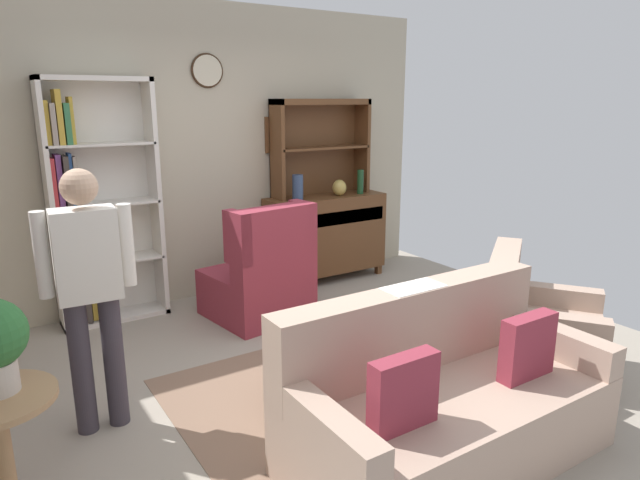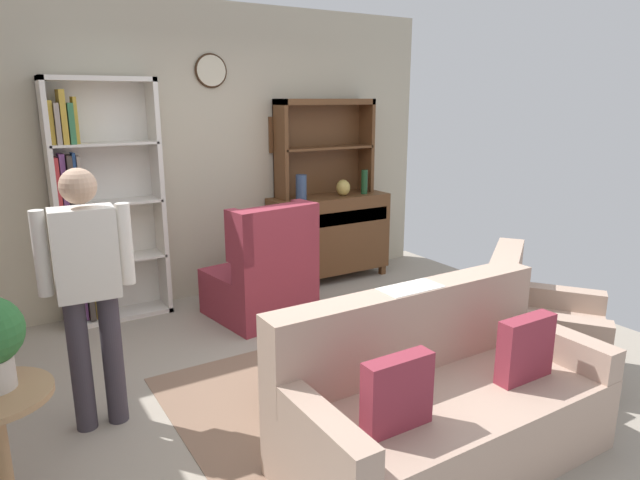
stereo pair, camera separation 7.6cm
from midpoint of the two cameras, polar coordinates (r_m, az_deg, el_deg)
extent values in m
cube|color=#9E9384|center=(4.08, 0.84, -13.97)|extent=(5.40, 4.60, 0.02)
cube|color=#BCB299|center=(5.53, -11.18, 8.62)|extent=(5.00, 0.06, 2.80)
cylinder|color=beige|center=(5.50, -10.72, 16.69)|extent=(0.28, 0.03, 0.28)
torus|color=#382314|center=(5.50, -10.72, 16.69)|extent=(0.31, 0.02, 0.31)
cube|color=brown|center=(5.80, -3.60, 10.74)|extent=(0.28, 0.03, 0.36)
cube|color=#846651|center=(3.96, 5.78, -14.75)|extent=(2.59, 1.86, 0.01)
cube|color=silver|center=(5.06, -25.17, 3.01)|extent=(0.04, 0.30, 2.10)
cube|color=silver|center=(5.22, -15.80, 4.15)|extent=(0.04, 0.30, 2.10)
cube|color=silver|center=(5.05, -21.46, 15.14)|extent=(0.90, 0.30, 0.04)
cube|color=silver|center=(5.40, -19.46, -7.20)|extent=(0.90, 0.30, 0.04)
cube|color=silver|center=(5.26, -20.74, 3.83)|extent=(0.90, 0.01, 2.10)
cube|color=silver|center=(5.24, -19.94, -1.83)|extent=(0.86, 0.30, 0.02)
cube|color=#CC7233|center=(5.24, -23.86, -5.39)|extent=(0.03, 0.21, 0.44)
cube|color=#723F7F|center=(5.25, -23.38, -5.48)|extent=(0.04, 0.16, 0.40)
cube|color=#337247|center=(5.26, -22.89, -5.75)|extent=(0.02, 0.13, 0.34)
cube|color=#723F7F|center=(5.26, -22.60, -5.45)|extent=(0.02, 0.11, 0.39)
cube|color=#3F3833|center=(5.28, -22.11, -5.91)|extent=(0.04, 0.22, 0.29)
cube|color=gold|center=(5.28, -21.56, -5.63)|extent=(0.04, 0.15, 0.33)
cube|color=gray|center=(5.27, -21.17, -4.99)|extent=(0.03, 0.23, 0.44)
cube|color=#3F3833|center=(5.28, -20.80, -4.91)|extent=(0.03, 0.17, 0.44)
cube|color=silver|center=(5.13, -20.42, 3.60)|extent=(0.86, 0.30, 0.02)
cube|color=#284C8C|center=(5.11, -24.34, -0.34)|extent=(0.04, 0.20, 0.38)
cube|color=#B22D33|center=(5.12, -23.76, -0.59)|extent=(0.03, 0.20, 0.32)
cube|color=#337247|center=(5.12, -23.28, -0.30)|extent=(0.04, 0.14, 0.36)
cube|color=#CC7233|center=(5.12, -22.81, 0.07)|extent=(0.04, 0.13, 0.42)
cube|color=gray|center=(5.13, -22.33, 0.10)|extent=(0.04, 0.16, 0.41)
cube|color=gold|center=(5.13, -21.89, 0.32)|extent=(0.03, 0.21, 0.44)
cube|color=silver|center=(5.06, -20.92, 9.22)|extent=(0.86, 0.30, 0.02)
cube|color=#B22D33|center=(5.01, -24.98, 5.40)|extent=(0.03, 0.21, 0.40)
cube|color=#723F7F|center=(5.02, -24.46, 5.61)|extent=(0.04, 0.17, 0.43)
cube|color=#3F3833|center=(5.03, -23.88, 5.60)|extent=(0.04, 0.24, 0.42)
cube|color=#284C8C|center=(5.03, -23.42, 5.75)|extent=(0.02, 0.12, 0.43)
cube|color=gray|center=(5.04, -23.05, 5.64)|extent=(0.03, 0.15, 0.41)
cube|color=gold|center=(4.97, -25.54, 10.81)|extent=(0.04, 0.16, 0.35)
cube|color=gray|center=(4.98, -25.02, 10.75)|extent=(0.04, 0.23, 0.33)
cube|color=gold|center=(4.98, -24.52, 11.40)|extent=(0.04, 0.22, 0.43)
cube|color=#337247|center=(4.99, -23.84, 10.87)|extent=(0.04, 0.21, 0.32)
cube|color=gold|center=(5.00, -23.42, 11.19)|extent=(0.03, 0.16, 0.37)
cube|color=brown|center=(6.00, 1.31, 0.69)|extent=(1.30, 0.45, 0.82)
cube|color=brown|center=(5.69, -2.85, -4.93)|extent=(0.06, 0.06, 0.10)
cube|color=brown|center=(6.32, 6.72, -3.02)|extent=(0.06, 0.06, 0.10)
cube|color=brown|center=(5.98, -4.47, -3.98)|extent=(0.06, 0.06, 0.10)
cube|color=brown|center=(6.59, 4.84, -2.25)|extent=(0.06, 0.06, 0.10)
cube|color=#492C18|center=(5.77, 2.51, 2.22)|extent=(1.20, 0.01, 0.14)
cube|color=brown|center=(5.65, -3.66, 9.18)|extent=(0.04, 0.26, 1.00)
cube|color=brown|center=(6.22, 5.11, 9.62)|extent=(0.04, 0.26, 1.00)
cube|color=brown|center=(5.90, 0.95, 13.99)|extent=(1.10, 0.26, 0.06)
cube|color=brown|center=(5.92, 0.93, 9.44)|extent=(1.06, 0.26, 0.02)
cube|color=brown|center=(6.02, 0.29, 9.52)|extent=(1.10, 0.01, 1.00)
cylinder|color=#33476B|center=(5.62, -1.56, 5.39)|extent=(0.11, 0.11, 0.26)
ellipsoid|color=tan|center=(5.92, 2.75, 5.37)|extent=(0.15, 0.15, 0.17)
cylinder|color=#194223|center=(6.04, 4.93, 5.96)|extent=(0.07, 0.07, 0.26)
cube|color=tan|center=(3.24, 13.42, -18.05)|extent=(1.80, 0.86, 0.42)
cube|color=tan|center=(3.24, 9.78, -8.88)|extent=(1.80, 0.21, 0.48)
cube|color=tan|center=(2.75, 0.23, -21.91)|extent=(0.14, 0.85, 0.60)
cube|color=tan|center=(3.77, 22.66, -12.38)|extent=(0.14, 0.85, 0.60)
cube|color=maroon|center=(2.70, 8.76, -15.27)|extent=(0.36, 0.10, 0.36)
cube|color=maroon|center=(3.30, 20.94, -10.35)|extent=(0.36, 0.10, 0.36)
cube|color=white|center=(3.15, 9.96, -4.83)|extent=(0.36, 0.18, 0.00)
cube|color=tan|center=(4.38, 22.45, -10.02)|extent=(1.06, 1.07, 0.40)
cube|color=tan|center=(4.23, 18.95, -4.16)|extent=(0.71, 0.58, 0.48)
cube|color=tan|center=(4.07, 22.48, -10.75)|extent=(0.57, 0.72, 0.55)
cube|color=tan|center=(4.63, 22.59, -7.68)|extent=(0.57, 0.72, 0.55)
cube|color=maroon|center=(5.10, -5.91, -5.41)|extent=(0.88, 0.90, 0.42)
cube|color=maroon|center=(4.71, -4.03, -0.35)|extent=(0.80, 0.31, 0.63)
cube|color=maroon|center=(4.91, -1.11, 1.45)|extent=(0.14, 0.29, 0.44)
cube|color=maroon|center=(4.53, -7.83, 0.21)|extent=(0.14, 0.29, 0.44)
cylinder|color=#A87F56|center=(3.11, -29.22, -19.05)|extent=(0.08, 0.08, 0.62)
cylinder|color=#38333D|center=(3.60, -22.77, -11.76)|extent=(0.13, 0.13, 0.82)
cylinder|color=#38333D|center=(3.61, -19.88, -11.37)|extent=(0.13, 0.13, 0.82)
cube|color=silver|center=(3.38, -22.34, -1.25)|extent=(0.35, 0.22, 0.52)
sphere|color=tan|center=(3.30, -22.97, 5.11)|extent=(0.21, 0.21, 0.20)
cylinder|color=silver|center=(3.36, -26.10, -1.26)|extent=(0.09, 0.09, 0.48)
cylinder|color=silver|center=(3.40, -18.71, -0.39)|extent=(0.09, 0.09, 0.48)
cube|color=brown|center=(3.71, 3.14, -9.87)|extent=(0.80, 0.50, 0.03)
cube|color=brown|center=(3.46, 0.02, -15.65)|extent=(0.05, 0.05, 0.39)
cube|color=brown|center=(3.86, 9.65, -12.55)|extent=(0.05, 0.05, 0.39)
cube|color=brown|center=(3.80, -3.56, -12.80)|extent=(0.05, 0.05, 0.39)
cube|color=brown|center=(4.16, 5.60, -10.32)|extent=(0.05, 0.05, 0.39)
cube|color=#CC7233|center=(3.66, 1.05, -9.71)|extent=(0.17, 0.15, 0.03)
cube|color=#3F3833|center=(3.65, 0.97, -9.35)|extent=(0.16, 0.11, 0.02)
camera|label=1|loc=(0.04, -89.45, 0.14)|focal=31.22mm
camera|label=2|loc=(0.04, 90.55, -0.14)|focal=31.22mm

